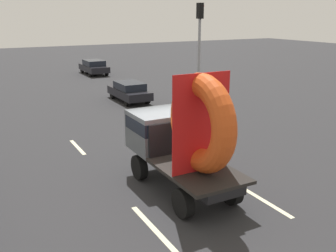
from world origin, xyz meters
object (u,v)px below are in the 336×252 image
at_px(distant_sedan, 129,91).
at_px(oncoming_car, 94,67).
at_px(traffic_light, 199,41).
at_px(flatbed_truck, 180,135).

xyz_separation_m(distant_sedan, oncoming_car, (1.59, 12.48, 0.05)).
xyz_separation_m(traffic_light, oncoming_car, (-1.61, 15.90, -3.29)).
relative_size(flatbed_truck, distant_sedan, 1.24).
bearing_deg(traffic_light, distant_sedan, 133.07).
bearing_deg(traffic_light, flatbed_truck, -125.60).
distance_m(flatbed_truck, distant_sedan, 13.68).
xyz_separation_m(flatbed_truck, oncoming_car, (5.32, 25.59, -1.14)).
relative_size(flatbed_truck, oncoming_car, 1.16).
height_order(traffic_light, oncoming_car, traffic_light).
xyz_separation_m(distant_sedan, traffic_light, (3.20, -3.42, 3.33)).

